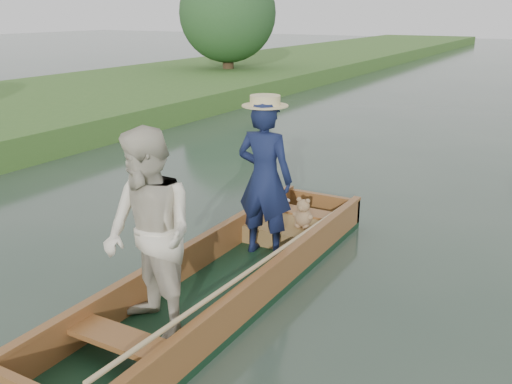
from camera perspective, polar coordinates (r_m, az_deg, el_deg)
The scene contains 3 objects.
ground at distance 6.16m, azimuth -2.81°, elevation -9.94°, with size 120.00×120.00×0.00m, color #283D30.
trees_far at distance 19.25m, azimuth 21.14°, elevation 15.93°, with size 23.13×5.35×4.63m.
punt at distance 5.76m, azimuth -4.34°, elevation -4.22°, with size 1.19×5.00×1.95m.
Camera 1 is at (2.96, -4.58, 2.86)m, focal length 40.00 mm.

